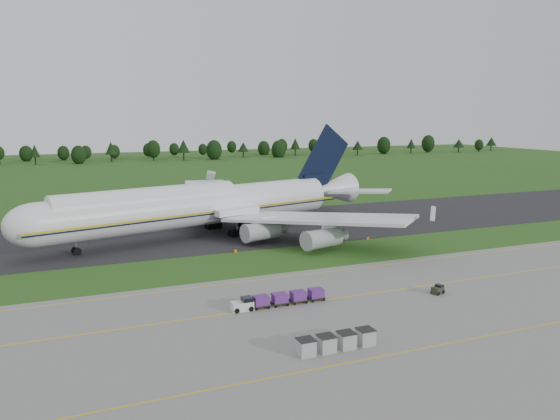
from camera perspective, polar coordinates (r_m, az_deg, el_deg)
name	(u,v)px	position (r m, az deg, el deg)	size (l,w,h in m)	color
ground	(253,262)	(93.72, -2.82, -5.49)	(600.00, 600.00, 0.00)	#254F17
apron	(353,335)	(64.37, 7.65, -12.86)	(300.00, 52.00, 0.06)	slate
taxiway	(210,231)	(119.74, -7.33, -2.16)	(300.00, 40.00, 0.08)	black
apron_markings	(325,315)	(70.07, 4.73, -10.84)	(300.00, 30.20, 0.01)	#CFBB0C
tree_line	(112,151)	(307.30, -17.18, 5.92)	(523.41, 24.22, 11.55)	black
aircraft	(204,205)	(114.05, -7.97, 0.53)	(80.97, 76.34, 22.75)	white
baggage_train	(278,299)	(72.75, -0.25, -9.31)	(12.98, 1.66, 1.60)	silver
utility_cart	(438,290)	(80.56, 16.14, -8.06)	(2.05, 1.61, 0.99)	#262C1E
uld_row	(336,342)	(60.18, 5.91, -13.53)	(9.00, 1.80, 1.77)	#9F9F9F
edge_markers	(305,245)	(105.07, 2.64, -3.65)	(28.49, 0.30, 0.60)	orange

